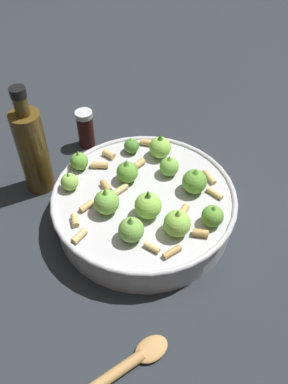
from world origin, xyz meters
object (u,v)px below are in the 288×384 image
(olive_oil_bottle, at_px, (33,150))
(cooking_pan, at_px, (144,204))
(pepper_shaker, at_px, (86,129))
(wooden_spoon, at_px, (100,384))

(olive_oil_bottle, bearing_deg, cooking_pan, -59.99)
(cooking_pan, distance_m, pepper_shaker, 0.25)
(cooking_pan, bearing_deg, wooden_spoon, -138.64)
(cooking_pan, distance_m, wooden_spoon, 0.30)
(cooking_pan, relative_size, pepper_shaker, 3.81)
(pepper_shaker, xyz_separation_m, olive_oil_bottle, (-0.14, -0.05, 0.05))
(cooking_pan, bearing_deg, olive_oil_bottle, 120.01)
(cooking_pan, xyz_separation_m, olive_oil_bottle, (-0.11, 0.19, 0.05))
(cooking_pan, height_order, olive_oil_bottle, olive_oil_bottle)
(cooking_pan, relative_size, olive_oil_bottle, 1.46)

